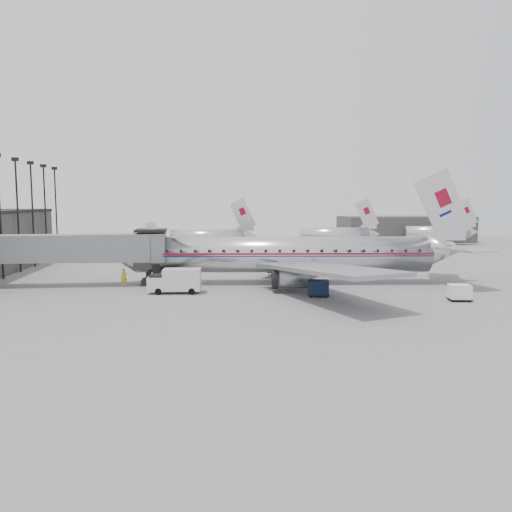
{
  "coord_description": "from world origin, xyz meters",
  "views": [
    {
      "loc": [
        -3.55,
        -53.61,
        9.43
      ],
      "look_at": [
        2.94,
        3.25,
        3.2
      ],
      "focal_mm": 35.0,
      "sensor_mm": 36.0,
      "label": 1
    }
  ],
  "objects_px": {
    "airliner": "(290,255)",
    "service_van": "(175,280)",
    "baggage_cart_navy": "(318,288)",
    "ramp_worker": "(124,278)",
    "baggage_cart_white": "(460,292)"
  },
  "relations": [
    {
      "from": "ramp_worker",
      "to": "airliner",
      "type": "bearing_deg",
      "value": -12.82
    },
    {
      "from": "airliner",
      "to": "service_van",
      "type": "height_order",
      "value": "airliner"
    },
    {
      "from": "baggage_cart_white",
      "to": "ramp_worker",
      "type": "distance_m",
      "value": 35.27
    },
    {
      "from": "airliner",
      "to": "baggage_cart_white",
      "type": "height_order",
      "value": "airliner"
    },
    {
      "from": "baggage_cart_navy",
      "to": "ramp_worker",
      "type": "relative_size",
      "value": 1.18
    },
    {
      "from": "airliner",
      "to": "baggage_cart_navy",
      "type": "relative_size",
      "value": 18.37
    },
    {
      "from": "service_van",
      "to": "baggage_cart_navy",
      "type": "distance_m",
      "value": 14.7
    },
    {
      "from": "service_van",
      "to": "baggage_cart_navy",
      "type": "xyz_separation_m",
      "value": [
        14.28,
        -3.45,
        -0.47
      ]
    },
    {
      "from": "baggage_cart_white",
      "to": "baggage_cart_navy",
      "type": "bearing_deg",
      "value": 172.87
    },
    {
      "from": "service_van",
      "to": "baggage_cart_white",
      "type": "height_order",
      "value": "service_van"
    },
    {
      "from": "service_van",
      "to": "baggage_cart_white",
      "type": "xyz_separation_m",
      "value": [
        27.16,
        -7.22,
        -0.49
      ]
    },
    {
      "from": "airliner",
      "to": "baggage_cart_white",
      "type": "distance_m",
      "value": 18.88
    },
    {
      "from": "service_van",
      "to": "airliner",
      "type": "bearing_deg",
      "value": 25.68
    },
    {
      "from": "service_van",
      "to": "ramp_worker",
      "type": "bearing_deg",
      "value": 144.75
    },
    {
      "from": "airliner",
      "to": "service_van",
      "type": "distance_m",
      "value": 13.96
    }
  ]
}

